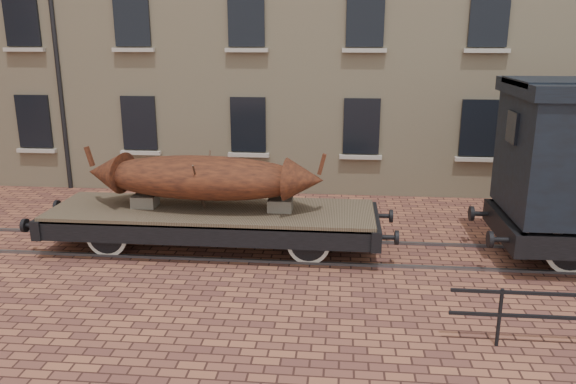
{
  "coord_description": "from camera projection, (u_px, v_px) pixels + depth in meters",
  "views": [
    {
      "loc": [
        0.4,
        -12.21,
        4.86
      ],
      "look_at": [
        -0.83,
        0.5,
        1.3
      ],
      "focal_mm": 35.0,
      "sensor_mm": 36.0,
      "label": 1
    }
  ],
  "objects": [
    {
      "name": "flatcar_wagon",
      "position": [
        212.0,
        217.0,
        13.08
      ],
      "size": [
        8.45,
        2.29,
        1.27
      ],
      "color": "brown",
      "rests_on": "ground"
    },
    {
      "name": "iron_boat",
      "position": [
        203.0,
        177.0,
        12.84
      ],
      "size": [
        5.66,
        1.81,
        1.39
      ],
      "color": "brown",
      "rests_on": "flatcar_wagon"
    },
    {
      "name": "rail_track",
      "position": [
        321.0,
        251.0,
        13.05
      ],
      "size": [
        30.0,
        1.52,
        0.06
      ],
      "color": "#59595E",
      "rests_on": "ground"
    },
    {
      "name": "ground",
      "position": [
        321.0,
        252.0,
        13.06
      ],
      "size": [
        90.0,
        90.0,
        0.0
      ],
      "primitive_type": "plane",
      "color": "brown"
    }
  ]
}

